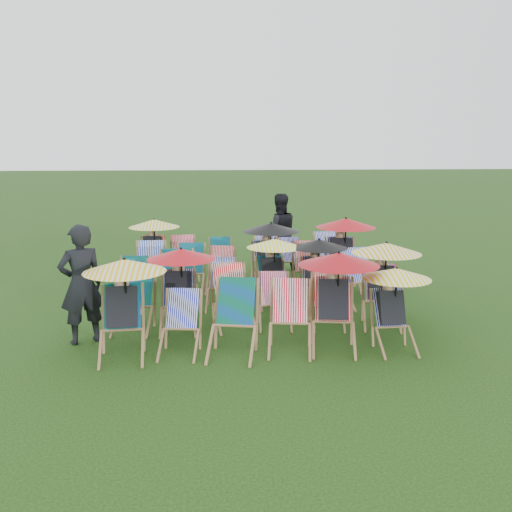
{
  "coord_description": "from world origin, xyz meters",
  "views": [
    {
      "loc": [
        -0.59,
        -9.97,
        2.99
      ],
      "look_at": [
        0.17,
        0.29,
        0.9
      ],
      "focal_mm": 40.0,
      "sensor_mm": 36.0,
      "label": 1
    }
  ],
  "objects": [
    {
      "name": "deckchair_29",
      "position": [
        2.0,
        2.42,
        0.47
      ],
      "size": [
        0.73,
        0.94,
        0.94
      ],
      "rotation": [
        0.0,
        0.0,
        0.13
      ],
      "color": "olive",
      "rests_on": "ground"
    },
    {
      "name": "deckchair_0",
      "position": [
        -1.88,
        -2.23,
        0.72
      ],
      "size": [
        1.16,
        1.22,
        1.37
      ],
      "rotation": [
        0.0,
        0.0,
        0.07
      ],
      "color": "olive",
      "rests_on": "ground"
    },
    {
      "name": "deckchair_28",
      "position": [
        1.16,
        2.34,
        0.42
      ],
      "size": [
        0.67,
        0.85,
        0.84
      ],
      "rotation": [
        0.0,
        0.0,
        0.16
      ],
      "color": "olive",
      "rests_on": "ground"
    },
    {
      "name": "deckchair_5",
      "position": [
        1.99,
        -2.23,
        0.62
      ],
      "size": [
        1.0,
        1.05,
        1.18
      ],
      "rotation": [
        0.0,
        0.0,
        0.05
      ],
      "color": "olive",
      "rests_on": "ground"
    },
    {
      "name": "deckchair_18",
      "position": [
        -1.89,
        1.19,
        0.49
      ],
      "size": [
        0.67,
        0.92,
        0.99
      ],
      "rotation": [
        0.0,
        0.0,
        -0.02
      ],
      "color": "olive",
      "rests_on": "ground"
    },
    {
      "name": "deckchair_15",
      "position": [
        0.48,
        0.16,
        0.65
      ],
      "size": [
        1.03,
        1.09,
        1.22
      ],
      "rotation": [
        0.0,
        0.0,
        0.06
      ],
      "color": "olive",
      "rests_on": "ground"
    },
    {
      "name": "deckchair_9",
      "position": [
        0.38,
        -1.08,
        0.42
      ],
      "size": [
        0.59,
        0.8,
        0.84
      ],
      "rotation": [
        0.0,
        0.0,
        -0.04
      ],
      "color": "olive",
      "rests_on": "ground"
    },
    {
      "name": "deckchair_22",
      "position": [
        1.29,
        1.14,
        0.48
      ],
      "size": [
        0.67,
        0.91,
        0.95
      ],
      "rotation": [
        0.0,
        0.0,
        -0.05
      ],
      "color": "olive",
      "rests_on": "ground"
    },
    {
      "name": "deckchair_3",
      "position": [
        0.48,
        -2.19,
        0.49
      ],
      "size": [
        0.77,
        0.98,
        0.97
      ],
      "rotation": [
        0.0,
        0.0,
        -0.15
      ],
      "color": "olive",
      "rests_on": "ground"
    },
    {
      "name": "deckchair_4",
      "position": [
        1.14,
        -2.12,
        0.74
      ],
      "size": [
        1.18,
        1.25,
        1.4
      ],
      "rotation": [
        0.0,
        0.0,
        -0.15
      ],
      "color": "olive",
      "rests_on": "ground"
    },
    {
      "name": "deckchair_24",
      "position": [
        -1.95,
        2.37,
        0.69
      ],
      "size": [
        1.1,
        1.15,
        1.31
      ],
      "rotation": [
        0.0,
        0.0,
        -0.04
      ],
      "color": "olive",
      "rests_on": "ground"
    },
    {
      "name": "deckchair_19",
      "position": [
        -1.1,
        1.14,
        0.47
      ],
      "size": [
        0.69,
        0.92,
        0.94
      ],
      "rotation": [
        0.0,
        0.0,
        -0.08
      ],
      "color": "olive",
      "rests_on": "ground"
    },
    {
      "name": "deckchair_25",
      "position": [
        -1.25,
        2.35,
        0.46
      ],
      "size": [
        0.72,
        0.92,
        0.92
      ],
      "rotation": [
        0.0,
        0.0,
        0.14
      ],
      "color": "olive",
      "rests_on": "ground"
    },
    {
      "name": "deckchair_1",
      "position": [
        -1.1,
        -2.19,
        0.43
      ],
      "size": [
        0.67,
        0.86,
        0.86
      ],
      "rotation": [
        0.0,
        0.0,
        -0.14
      ],
      "color": "olive",
      "rests_on": "ground"
    },
    {
      "name": "deckchair_11",
      "position": [
        2.15,
        -1.09,
        0.71
      ],
      "size": [
        1.14,
        1.21,
        1.35
      ],
      "rotation": [
        0.0,
        0.0,
        -0.18
      ],
      "color": "olive",
      "rests_on": "ground"
    },
    {
      "name": "person_left",
      "position": [
        -2.57,
        -1.63,
        0.9
      ],
      "size": [
        0.78,
        0.68,
        1.8
      ],
      "primitive_type": "imported",
      "rotation": [
        0.0,
        0.0,
        3.61
      ],
      "color": "black",
      "rests_on": "ground"
    },
    {
      "name": "deckchair_20",
      "position": [
        -0.48,
        1.21,
        0.43
      ],
      "size": [
        0.69,
        0.87,
        0.87
      ],
      "rotation": [
        0.0,
        0.0,
        -0.15
      ],
      "color": "olive",
      "rests_on": "ground"
    },
    {
      "name": "deckchair_17",
      "position": [
        2.1,
        0.08,
        0.5
      ],
      "size": [
        0.8,
        1.01,
        0.99
      ],
      "rotation": [
        0.0,
        0.0,
        0.17
      ],
      "color": "olive",
      "rests_on": "ground"
    },
    {
      "name": "deckchair_16",
      "position": [
        1.26,
        0.03,
        0.65
      ],
      "size": [
        1.04,
        1.09,
        1.23
      ],
      "rotation": [
        0.0,
        0.0,
        -0.1
      ],
      "color": "olive",
      "rests_on": "ground"
    },
    {
      "name": "deckchair_7",
      "position": [
        -1.17,
        -1.1,
        0.69
      ],
      "size": [
        1.1,
        1.14,
        1.3
      ],
      "rotation": [
        0.0,
        0.0,
        0.01
      ],
      "color": "olive",
      "rests_on": "ground"
    },
    {
      "name": "deckchair_6",
      "position": [
        -1.89,
        -1.11,
        0.47
      ],
      "size": [
        0.72,
        0.93,
        0.95
      ],
      "rotation": [
        0.0,
        0.0,
        -0.11
      ],
      "color": "olive",
      "rests_on": "ground"
    },
    {
      "name": "deckchair_27",
      "position": [
        0.5,
        2.4,
        0.43
      ],
      "size": [
        0.69,
        0.88,
        0.86
      ],
      "rotation": [
        0.0,
        0.0,
        -0.17
      ],
      "color": "olive",
      "rests_on": "ground"
    },
    {
      "name": "deckchair_23",
      "position": [
        2.03,
        1.25,
        0.76
      ],
      "size": [
        1.21,
        1.27,
        1.44
      ],
      "rotation": [
        0.0,
        0.0,
        -0.04
      ],
      "color": "olive",
      "rests_on": "ground"
    },
    {
      "name": "person_rear",
      "position": [
        0.92,
        3.1,
        0.9
      ],
      "size": [
        0.93,
        0.76,
        1.79
      ],
      "primitive_type": "imported",
      "rotation": [
        0.0,
        0.0,
        3.24
      ],
      "color": "black",
      "rests_on": "ground"
    },
    {
      "name": "deckchair_2",
      "position": [
        -0.35,
        -2.3,
        0.51
      ],
      "size": [
        0.85,
        1.06,
        1.02
      ],
      "rotation": [
        0.0,
        0.0,
        -0.2
      ],
      "color": "olive",
      "rests_on": "ground"
    },
    {
      "name": "deckchair_13",
      "position": [
        -1.22,
        0.04,
        0.51
      ],
      "size": [
        0.82,
        1.03,
        1.02
      ],
      "rotation": [
        0.0,
        0.0,
        0.16
      ],
      "color": "olive",
      "rests_on": "ground"
    },
    {
      "name": "deckchair_26",
      "position": [
        -0.44,
        2.4,
        0.43
      ],
      "size": [
        0.61,
        0.82,
        0.85
      ],
      "rotation": [
        0.0,
        0.0,
        0.06
      ],
      "color": "olive",
      "rests_on": "ground"
    },
    {
      "name": "deckchair_12",
      "position": [
        -2.11,
        0.12,
        0.45
      ],
      "size": [
        0.68,
        0.88,
        0.89
      ],
      "rotation": [
        0.0,
        0.0,
        -0.12
      ],
      "color": "olive",
      "rests_on": "ground"
    },
    {
      "name": "deckchair_14",
      "position": [
        -0.48,
        0.05,
        0.43
      ],
      "size": [
        0.64,
        0.84,
        0.86
      ],
      "rotation": [
        0.0,
        0.0,
        -0.09
      ],
      "color": "olive",
      "rests_on": "ground"
    },
    {
      "name": "deckchair_21",
      "position": [
        0.52,
        1.22,
        0.72
      ],
      "size": [
        1.15,
        1.23,
        1.37
      ],
      "rotation": [
        0.0,
        0.0,
        0.11
      ],
      "color": "olive",
      "rests_on": "ground"
    },
    {
      "name": "deckchair_10",
      "position": [
        1.24,
        -1.13,
        0.41
      ],
      "size": [
        0.62,
        0.81,
        0.83
      ],
      "rotation": [
        0.0,
        0.0,
        -0.09
      ],
      "color": "olive",
      "rests_on": "ground"
    },
    {
      "name": "ground",
      "position": [
        0.0,
        0.0,
        0.0
      ],
      "size": [
        100.0,
        100.0,
        0.0
      ],
      "primitive_type": "plane",
      "color": "black",
      "rests_on": "ground"
    },
    {
      "name": "deckchair_8",
      "position": [
        -0.31,
        -1.03,
        0.49
      ],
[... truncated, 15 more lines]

